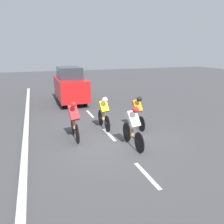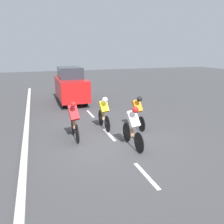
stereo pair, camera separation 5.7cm
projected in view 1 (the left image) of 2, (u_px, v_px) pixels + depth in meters
name	position (u px, v px, depth m)	size (l,w,h in m)	color
ground_plane	(113.00, 139.00, 8.53)	(60.00, 60.00, 0.00)	#424244
lane_stripe_near	(147.00, 175.00, 6.03)	(0.12, 1.40, 0.01)	white
lane_stripe_mid	(109.00, 134.00, 8.93)	(0.12, 1.40, 0.01)	white
lane_stripe_far	(90.00, 114.00, 11.83)	(0.12, 1.40, 0.01)	white
curb	(26.00, 144.00, 7.87)	(0.20, 24.42, 0.14)	beige
cyclist_red	(74.00, 119.00, 8.29)	(0.38, 1.69, 1.55)	black
cyclist_white	(133.00, 126.00, 7.55)	(0.39, 1.75, 1.56)	black
cyclist_orange	(137.00, 111.00, 9.49)	(0.36, 1.68, 1.48)	black
cyclist_yellow	(104.00, 112.00, 9.37)	(0.37, 1.68, 1.47)	black
support_car	(70.00, 85.00, 14.11)	(1.70, 3.93, 2.29)	black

